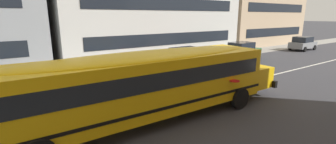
% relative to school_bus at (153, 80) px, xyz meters
% --- Properties ---
extents(ground_plane, '(400.00, 400.00, 0.00)m').
position_rel_school_bus_xyz_m(ground_plane, '(3.32, 1.37, -1.63)').
color(ground_plane, '#38383D').
extents(sidewalk_far, '(120.00, 3.00, 0.01)m').
position_rel_school_bus_xyz_m(sidewalk_far, '(3.32, 9.33, -1.63)').
color(sidewalk_far, gray).
rests_on(sidewalk_far, ground_plane).
extents(lane_centreline, '(110.00, 0.16, 0.01)m').
position_rel_school_bus_xyz_m(lane_centreline, '(3.32, 1.37, -1.63)').
color(lane_centreline, silver).
rests_on(lane_centreline, ground_plane).
extents(school_bus, '(12.34, 3.05, 2.75)m').
position_rel_school_bus_xyz_m(school_bus, '(0.00, 0.00, 0.00)').
color(school_bus, yellow).
rests_on(school_bus, ground_plane).
extents(parked_car_grey_end_of_row, '(3.96, 2.00, 1.64)m').
position_rel_school_bus_xyz_m(parked_car_grey_end_of_row, '(25.07, 6.44, -0.79)').
color(parked_car_grey_end_of_row, gray).
rests_on(parked_car_grey_end_of_row, ground_plane).
extents(parked_car_green_far_corner, '(3.98, 2.03, 1.64)m').
position_rel_school_bus_xyz_m(parked_car_green_far_corner, '(13.94, 6.68, -0.79)').
color(parked_car_green_far_corner, '#236038').
rests_on(parked_car_green_far_corner, ground_plane).
extents(parked_car_red_by_hydrant, '(3.93, 1.94, 1.64)m').
position_rel_school_bus_xyz_m(parked_car_red_by_hydrant, '(7.11, 6.68, -0.79)').
color(parked_car_red_by_hydrant, maroon).
rests_on(parked_car_red_by_hydrant, ground_plane).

